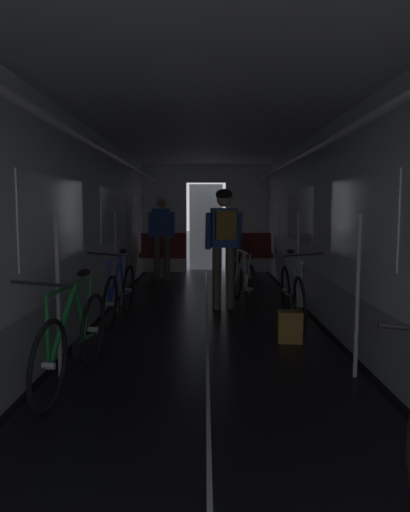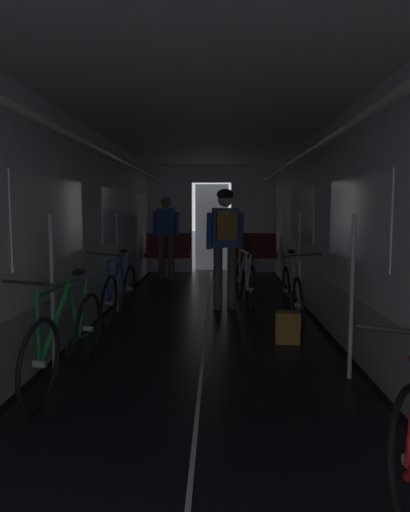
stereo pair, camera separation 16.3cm
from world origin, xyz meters
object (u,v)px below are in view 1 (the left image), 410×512
object	(u,v)px
bicycle_white_in_aisle	(241,280)
backpack_on_floor	(288,326)
bicycle_blue	(118,292)
person_standing_near_bench	(160,233)
bicycle_green	(71,339)
person_cyclist_aisle	(222,235)
bicycle_silver	(290,293)
bench_seat_far_right	(247,251)
bench_seat_far_left	(161,251)

from	to	relation	value
bicycle_white_in_aisle	backpack_on_floor	size ratio (longest dim) A/B	4.97
bicycle_blue	person_standing_near_bench	bearing A→B (deg)	86.51
bicycle_green	person_cyclist_aisle	bearing A→B (deg)	65.57
bicycle_silver	person_cyclist_aisle	bearing A→B (deg)	136.26
bicycle_blue	bench_seat_far_right	bearing A→B (deg)	62.94
bicycle_green	bench_seat_far_left	bearing A→B (deg)	88.18
bicycle_green	person_cyclist_aisle	xyz separation A→B (m)	(1.35, 2.97, 0.69)
person_cyclist_aisle	bicycle_blue	bearing A→B (deg)	-151.14
bicycle_green	person_standing_near_bench	xyz separation A→B (m)	(0.20, 5.78, 0.59)
bench_seat_far_right	bicycle_silver	world-z (taller)	bench_seat_far_right
person_cyclist_aisle	backpack_on_floor	xyz separation A→B (m)	(0.65, -1.70, -0.90)
person_standing_near_bench	bicycle_white_in_aisle	bearing A→B (deg)	-60.41
person_cyclist_aisle	bicycle_white_in_aisle	distance (m)	0.80
bench_seat_far_right	bicycle_green	distance (m)	6.47
bicycle_blue	bicycle_green	distance (m)	2.21
backpack_on_floor	bench_seat_far_left	bearing A→B (deg)	110.24
bicycle_white_in_aisle	bicycle_blue	bearing A→B (deg)	-148.61
bench_seat_far_left	bench_seat_far_right	xyz separation A→B (m)	(1.80, 0.00, 0.00)
bench_seat_far_left	person_cyclist_aisle	xyz separation A→B (m)	(1.15, -3.19, 0.50)
person_standing_near_bench	backpack_on_floor	xyz separation A→B (m)	(1.80, -4.51, -0.81)
bench_seat_far_left	bicycle_blue	world-z (taller)	bench_seat_far_left
bench_seat_far_right	person_standing_near_bench	bearing A→B (deg)	-168.17
bench_seat_far_left	bench_seat_far_right	distance (m)	1.80
bicycle_silver	bench_seat_far_left	bearing A→B (deg)	116.50
bicycle_blue	person_standing_near_bench	size ratio (longest dim) A/B	1.00
bench_seat_far_left	person_cyclist_aisle	size ratio (longest dim) A/B	0.57
bench_seat_far_right	bicycle_green	xyz separation A→B (m)	(-2.00, -6.16, -0.18)
bench_seat_far_left	bicycle_white_in_aisle	bearing A→B (deg)	-63.63
person_cyclist_aisle	bench_seat_far_left	bearing A→B (deg)	109.85
bicycle_silver	backpack_on_floor	world-z (taller)	bicycle_silver
bicycle_blue	bicycle_white_in_aisle	xyz separation A→B (m)	(1.67, 1.02, 0.00)
bicycle_silver	person_standing_near_bench	distance (m)	4.17
person_standing_near_bench	backpack_on_floor	world-z (taller)	person_standing_near_bench
bicycle_silver	bicycle_green	size ratio (longest dim) A/B	1.00
bicycle_green	bicycle_white_in_aisle	size ratio (longest dim) A/B	1.00
person_cyclist_aisle	backpack_on_floor	distance (m)	2.03
bench_seat_far_right	bench_seat_far_left	bearing A→B (deg)	180.00
bicycle_silver	backpack_on_floor	bearing A→B (deg)	-101.87
bench_seat_far_left	person_cyclist_aisle	distance (m)	3.43
bench_seat_far_right	bicycle_green	bearing A→B (deg)	-107.96
bench_seat_far_right	person_cyclist_aisle	bearing A→B (deg)	-101.48
bicycle_blue	bicycle_white_in_aisle	distance (m)	1.95
bicycle_blue	person_cyclist_aisle	size ratio (longest dim) A/B	0.98
bench_seat_far_left	bicycle_green	distance (m)	6.16
bench_seat_far_left	bicycle_green	size ratio (longest dim) A/B	0.58
bicycle_silver	bicycle_white_in_aisle	xyz separation A→B (m)	(-0.54, 1.07, 0.00)
bench_seat_far_left	bicycle_blue	size ratio (longest dim) A/B	0.58
bicycle_blue	bicycle_silver	size ratio (longest dim) A/B	1.00
person_standing_near_bench	backpack_on_floor	bearing A→B (deg)	-68.26
bench_seat_far_left	backpack_on_floor	distance (m)	5.23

